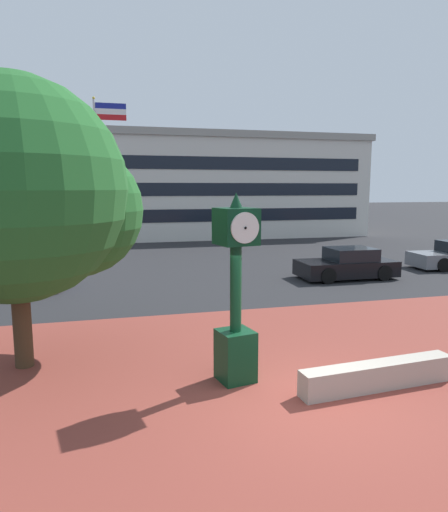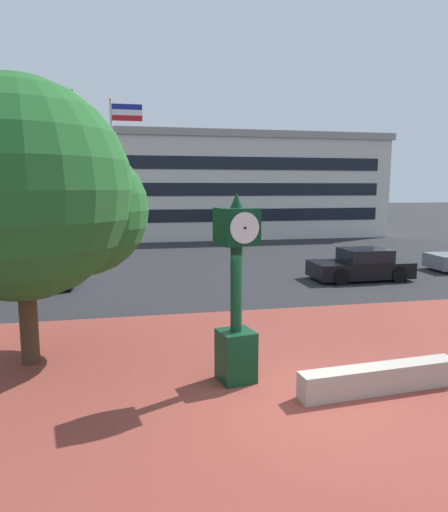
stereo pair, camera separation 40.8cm
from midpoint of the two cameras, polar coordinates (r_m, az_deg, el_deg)
name	(u,v)px [view 1 (the left image)]	position (r m, az deg, el deg)	size (l,w,h in m)	color
ground_plane	(311,401)	(8.62, 9.45, -17.43)	(200.00, 200.00, 0.00)	#262628
plaza_brick_paving	(288,376)	(9.55, 6.67, -14.69)	(44.00, 10.22, 0.01)	brown
planter_wall	(378,375)	(9.31, 17.41, -14.02)	(3.20, 0.40, 0.50)	#ADA393
street_clock	(236,296)	(8.80, 0.13, -5.02)	(0.81, 0.85, 3.67)	#0C381E
plaza_tree	(28,195)	(10.38, -24.29, 6.94)	(4.92, 4.57, 6.00)	#42301E
car_street_far	(347,265)	(19.76, 14.50, -1.07)	(4.04, 1.94, 1.28)	black
flagpole_primary	(25,154)	(25.28, -23.93, 11.51)	(1.85, 0.14, 8.93)	silver
flagpole_secondary	(100,166)	(24.94, -15.68, 10.78)	(1.66, 0.14, 8.32)	silver
civic_building	(210,186)	(40.46, -2.02, 8.69)	(22.35, 15.54, 7.81)	beige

